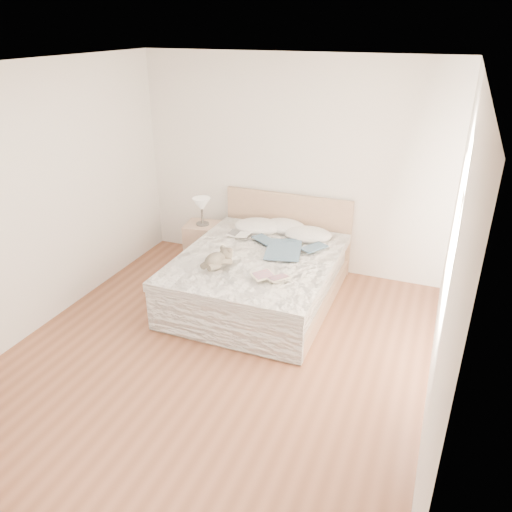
{
  "coord_description": "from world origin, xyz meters",
  "views": [
    {
      "loc": [
        1.87,
        -3.66,
        3.02
      ],
      "look_at": [
        0.0,
        1.05,
        0.62
      ],
      "focal_mm": 35.0,
      "sensor_mm": 36.0,
      "label": 1
    }
  ],
  "objects_px": {
    "table_lamp": "(202,206)",
    "photo_book": "(239,235)",
    "teddy_bear": "(215,266)",
    "nightstand": "(203,243)",
    "bed": "(260,275)",
    "childrens_book": "(270,277)"
  },
  "relations": [
    {
      "from": "bed",
      "to": "teddy_bear",
      "type": "distance_m",
      "value": 0.74
    },
    {
      "from": "bed",
      "to": "childrens_book",
      "type": "height_order",
      "value": "bed"
    },
    {
      "from": "table_lamp",
      "to": "childrens_book",
      "type": "distance_m",
      "value": 1.86
    },
    {
      "from": "bed",
      "to": "teddy_bear",
      "type": "relative_size",
      "value": 6.22
    },
    {
      "from": "nightstand",
      "to": "table_lamp",
      "type": "height_order",
      "value": "table_lamp"
    },
    {
      "from": "photo_book",
      "to": "childrens_book",
      "type": "height_order",
      "value": "same"
    },
    {
      "from": "photo_book",
      "to": "table_lamp",
      "type": "bearing_deg",
      "value": 157.12
    },
    {
      "from": "nightstand",
      "to": "photo_book",
      "type": "bearing_deg",
      "value": -24.63
    },
    {
      "from": "nightstand",
      "to": "teddy_bear",
      "type": "distance_m",
      "value": 1.5
    },
    {
      "from": "bed",
      "to": "teddy_bear",
      "type": "height_order",
      "value": "bed"
    },
    {
      "from": "table_lamp",
      "to": "photo_book",
      "type": "distance_m",
      "value": 0.74
    },
    {
      "from": "table_lamp",
      "to": "photo_book",
      "type": "xyz_separation_m",
      "value": [
        0.65,
        -0.29,
        -0.19
      ]
    },
    {
      "from": "nightstand",
      "to": "table_lamp",
      "type": "bearing_deg",
      "value": -55.85
    },
    {
      "from": "table_lamp",
      "to": "childrens_book",
      "type": "xyz_separation_m",
      "value": [
        1.4,
        -1.2,
        -0.19
      ]
    },
    {
      "from": "nightstand",
      "to": "childrens_book",
      "type": "relative_size",
      "value": 1.63
    },
    {
      "from": "photo_book",
      "to": "childrens_book",
      "type": "distance_m",
      "value": 1.18
    },
    {
      "from": "nightstand",
      "to": "childrens_book",
      "type": "distance_m",
      "value": 1.89
    },
    {
      "from": "teddy_bear",
      "to": "bed",
      "type": "bearing_deg",
      "value": 77.09
    },
    {
      "from": "table_lamp",
      "to": "photo_book",
      "type": "height_order",
      "value": "table_lamp"
    },
    {
      "from": "photo_book",
      "to": "teddy_bear",
      "type": "relative_size",
      "value": 0.82
    },
    {
      "from": "childrens_book",
      "to": "teddy_bear",
      "type": "xyz_separation_m",
      "value": [
        -0.63,
        -0.01,
        0.02
      ]
    },
    {
      "from": "nightstand",
      "to": "teddy_bear",
      "type": "relative_size",
      "value": 1.62
    }
  ]
}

